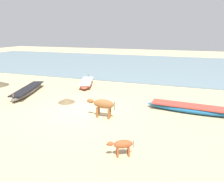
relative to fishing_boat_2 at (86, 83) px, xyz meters
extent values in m
plane|color=tan|center=(2.13, -4.96, -0.24)|extent=(80.00, 80.00, 0.00)
cube|color=slate|center=(2.13, 11.97, -0.20)|extent=(60.00, 20.00, 0.08)
ellipsoid|color=#B74733|center=(0.00, 0.00, -0.02)|extent=(1.88, 3.40, 0.42)
cube|color=white|center=(0.00, 0.00, 0.16)|extent=(1.74, 3.02, 0.07)
cube|color=olive|center=(-0.08, 0.23, 0.09)|extent=(0.74, 0.35, 0.04)
cylinder|color=olive|center=(-0.49, 1.43, 0.29)|extent=(0.06, 0.06, 0.20)
ellipsoid|color=#5B5651|center=(-2.97, -3.17, -0.03)|extent=(2.06, 4.51, 0.40)
cube|color=black|center=(-2.97, -3.17, 0.14)|extent=(1.90, 3.99, 0.07)
cube|color=olive|center=(-2.88, -3.49, 0.08)|extent=(0.71, 0.32, 0.04)
cylinder|color=olive|center=(-2.39, -5.14, 0.27)|extent=(0.06, 0.06, 0.20)
ellipsoid|color=#1E669E|center=(7.70, -3.29, -0.03)|extent=(4.73, 1.15, 0.40)
cube|color=#CC3F33|center=(7.70, -3.29, 0.14)|extent=(4.17, 1.10, 0.07)
cube|color=olive|center=(8.05, -3.32, 0.08)|extent=(0.17, 0.71, 0.04)
ellipsoid|color=brown|center=(3.51, -5.40, 0.49)|extent=(1.07, 0.44, 0.46)
ellipsoid|color=brown|center=(2.80, -5.39, 0.57)|extent=(0.35, 0.22, 0.25)
sphere|color=#2D2119|center=(2.64, -5.39, 0.54)|extent=(0.10, 0.10, 0.10)
cylinder|color=brown|center=(3.19, -5.51, 0.03)|extent=(0.11, 0.11, 0.53)
cylinder|color=brown|center=(3.20, -5.28, 0.03)|extent=(0.11, 0.11, 0.53)
cylinder|color=brown|center=(3.81, -5.52, 0.03)|extent=(0.11, 0.11, 0.53)
cylinder|color=brown|center=(3.82, -5.29, 0.03)|extent=(0.11, 0.11, 0.53)
cylinder|color=#2D2119|center=(4.07, -5.41, 0.45)|extent=(0.03, 0.03, 0.44)
ellipsoid|color=#9E4C28|center=(5.32, -8.30, 0.23)|extent=(0.73, 0.54, 0.29)
ellipsoid|color=#9E4C28|center=(4.92, -8.50, 0.28)|extent=(0.26, 0.22, 0.16)
sphere|color=#2D2119|center=(4.83, -8.54, 0.26)|extent=(0.08, 0.08, 0.06)
cylinder|color=#9E4C28|center=(5.18, -8.46, -0.07)|extent=(0.07, 0.07, 0.34)
cylinder|color=#9E4C28|center=(5.11, -8.32, -0.07)|extent=(0.07, 0.07, 0.34)
cylinder|color=#9E4C28|center=(5.53, -8.28, -0.07)|extent=(0.07, 0.07, 0.34)
cylinder|color=#9E4C28|center=(5.46, -8.15, -0.07)|extent=(0.07, 0.07, 0.34)
cylinder|color=#2D2119|center=(5.64, -8.15, 0.20)|extent=(0.02, 0.02, 0.28)
cone|color=brown|center=(0.52, -3.97, -0.11)|extent=(1.29, 1.29, 0.24)
camera|label=1|loc=(6.94, -14.36, 3.96)|focal=32.95mm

